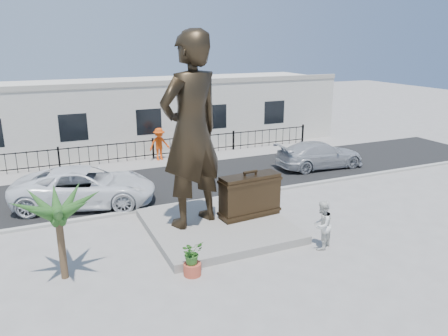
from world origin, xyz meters
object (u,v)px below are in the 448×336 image
object	(u,v)px
tourist	(322,225)
car_white	(85,187)
statue	(191,131)
suitcase	(250,196)

from	to	relation	value
tourist	car_white	xyz separation A→B (m)	(-7.06, 7.77, -0.03)
statue	tourist	xyz separation A→B (m)	(3.60, -3.31, -3.02)
suitcase	car_white	xyz separation A→B (m)	(-5.78, 4.73, -0.30)
car_white	statue	bearing A→B (deg)	-125.93
tourist	car_white	distance (m)	10.49
statue	car_white	bearing A→B (deg)	-71.95
suitcase	car_white	size ratio (longest dim) A/B	0.40
statue	car_white	distance (m)	6.41
statue	car_white	xyz separation A→B (m)	(-3.46, 4.46, -3.05)
statue	tourist	bearing A→B (deg)	117.64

